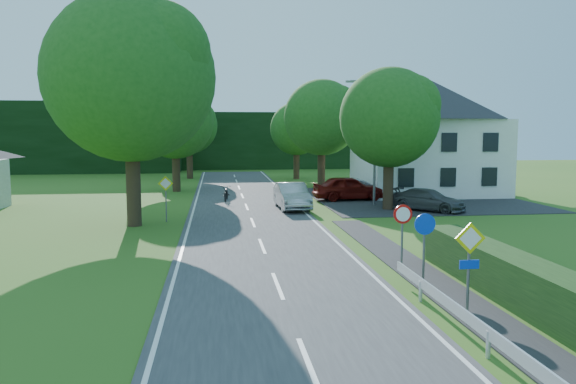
{
  "coord_description": "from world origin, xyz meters",
  "views": [
    {
      "loc": [
        -1.82,
        -4.84,
        4.83
      ],
      "look_at": [
        1.25,
        19.3,
        2.14
      ],
      "focal_mm": 35.0,
      "sensor_mm": 36.0,
      "label": 1
    }
  ],
  "objects": [
    {
      "name": "road",
      "position": [
        0.0,
        20.0,
        0.02
      ],
      "size": [
        7.0,
        80.0,
        0.04
      ],
      "primitive_type": "cube",
      "color": "#38383A",
      "rests_on": "ground"
    },
    {
      "name": "parking_pad",
      "position": [
        12.0,
        33.0,
        0.02
      ],
      "size": [
        14.0,
        16.0,
        0.04
      ],
      "primitive_type": "cube",
      "color": "#232325",
      "rests_on": "ground"
    },
    {
      "name": "line_edge_left",
      "position": [
        -3.25,
        20.0,
        0.04
      ],
      "size": [
        0.12,
        80.0,
        0.01
      ],
      "primitive_type": "cube",
      "color": "white",
      "rests_on": "road"
    },
    {
      "name": "line_edge_right",
      "position": [
        3.25,
        20.0,
        0.04
      ],
      "size": [
        0.12,
        80.0,
        0.01
      ],
      "primitive_type": "cube",
      "color": "white",
      "rests_on": "road"
    },
    {
      "name": "line_centre",
      "position": [
        0.0,
        20.0,
        0.04
      ],
      "size": [
        0.12,
        80.0,
        0.01
      ],
      "primitive_type": null,
      "color": "white",
      "rests_on": "road"
    },
    {
      "name": "tree_main",
      "position": [
        -6.0,
        24.0,
        5.82
      ],
      "size": [
        9.4,
        9.4,
        11.64
      ],
      "primitive_type": null,
      "color": "#1E5319",
      "rests_on": "ground"
    },
    {
      "name": "tree_left_far",
      "position": [
        -5.0,
        40.0,
        4.29
      ],
      "size": [
        7.0,
        7.0,
        8.58
      ],
      "primitive_type": null,
      "color": "#1E5319",
      "rests_on": "ground"
    },
    {
      "name": "tree_right_far",
      "position": [
        7.0,
        42.0,
        4.54
      ],
      "size": [
        7.4,
        7.4,
        9.09
      ],
      "primitive_type": null,
      "color": "#1E5319",
      "rests_on": "ground"
    },
    {
      "name": "tree_left_back",
      "position": [
        -4.5,
        52.0,
        4.04
      ],
      "size": [
        6.6,
        6.6,
        8.07
      ],
      "primitive_type": null,
      "color": "#1E5319",
      "rests_on": "ground"
    },
    {
      "name": "tree_right_back",
      "position": [
        6.0,
        50.0,
        3.78
      ],
      "size": [
        6.2,
        6.2,
        7.56
      ],
      "primitive_type": null,
      "color": "#1E5319",
      "rests_on": "ground"
    },
    {
      "name": "tree_right_mid",
      "position": [
        8.5,
        28.0,
        4.29
      ],
      "size": [
        7.0,
        7.0,
        8.58
      ],
      "primitive_type": null,
      "color": "#1E5319",
      "rests_on": "ground"
    },
    {
      "name": "treeline_right",
      "position": [
        8.0,
        66.0,
        3.5
      ],
      "size": [
        30.0,
        5.0,
        7.0
      ],
      "primitive_type": "cube",
      "color": "black",
      "rests_on": "ground"
    },
    {
      "name": "house_white",
      "position": [
        14.0,
        36.0,
        4.41
      ],
      "size": [
        10.6,
        8.4,
        8.6
      ],
      "color": "white",
      "rests_on": "ground"
    },
    {
      "name": "streetlight",
      "position": [
        8.06,
        30.0,
        4.46
      ],
      "size": [
        2.03,
        0.18,
        8.0
      ],
      "color": "slate",
      "rests_on": "ground"
    },
    {
      "name": "sign_priority_right",
      "position": [
        4.3,
        7.98,
        1.8
      ],
      "size": [
        0.78,
        0.09,
        2.59
      ],
      "color": "slate",
      "rests_on": "ground"
    },
    {
      "name": "sign_roundabout",
      "position": [
        4.3,
        10.98,
        1.67
      ],
      "size": [
        0.64,
        0.08,
        2.37
      ],
      "color": "slate",
      "rests_on": "ground"
    },
    {
      "name": "sign_speed_limit",
      "position": [
        4.3,
        12.97,
        1.77
      ],
      "size": [
        0.64,
        0.11,
        2.37
      ],
      "color": "slate",
      "rests_on": "ground"
    },
    {
      "name": "sign_priority_left",
      "position": [
        -4.5,
        24.98,
        1.72
      ],
      "size": [
        0.78,
        0.09,
        2.44
      ],
      "color": "slate",
      "rests_on": "ground"
    },
    {
      "name": "moving_car",
      "position": [
        2.7,
        28.79,
        0.83
      ],
      "size": [
        1.88,
        4.87,
        1.58
      ],
      "primitive_type": "imported",
      "rotation": [
        0.0,
        0.0,
        0.04
      ],
      "color": "#A7A6AB",
      "rests_on": "road"
    },
    {
      "name": "motorcycle",
      "position": [
        -1.2,
        33.29,
        0.58
      ],
      "size": [
        0.91,
        2.11,
        1.08
      ],
      "primitive_type": "imported",
      "rotation": [
        0.0,
        0.0,
        -0.1
      ],
      "color": "black",
      "rests_on": "road"
    },
    {
      "name": "parked_car_red",
      "position": [
        7.16,
        32.68,
        0.87
      ],
      "size": [
        4.98,
        2.25,
        1.66
      ],
      "primitive_type": "imported",
      "rotation": [
        0.0,
        0.0,
        1.63
      ],
      "color": "#670F0B",
      "rests_on": "parking_pad"
    },
    {
      "name": "parked_car_silver_a",
      "position": [
        8.01,
        33.53,
        0.74
      ],
      "size": [
        4.27,
        1.52,
        1.4
      ],
      "primitive_type": "imported",
      "rotation": [
        0.0,
        0.0,
        1.58
      ],
      "color": "#A09FA4",
      "rests_on": "parking_pad"
    },
    {
      "name": "parked_car_grey",
      "position": [
        10.68,
        27.06,
        0.68
      ],
      "size": [
        4.45,
        4.38,
        1.29
      ],
      "primitive_type": "imported",
      "rotation": [
        0.0,
        0.0,
        0.81
      ],
      "color": "#48494C",
      "rests_on": "parking_pad"
    },
    {
      "name": "parked_car_silver_b",
      "position": [
        17.99,
        33.79,
        0.65
      ],
      "size": [
        4.81,
        3.74,
        1.21
      ],
      "primitive_type": "imported",
      "rotation": [
        0.0,
        0.0,
        2.03
      ],
      "color": "#B4B5BB",
      "rests_on": "parking_pad"
    },
    {
      "name": "parasol",
      "position": [
        12.08,
        33.07,
        1.14
      ],
      "size": [
        3.2,
        3.22,
        2.2
      ],
      "primitive_type": "imported",
      "rotation": [
        0.0,
        0.0,
        -0.43
      ],
      "color": "#AC200D",
      "rests_on": "parking_pad"
    }
  ]
}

